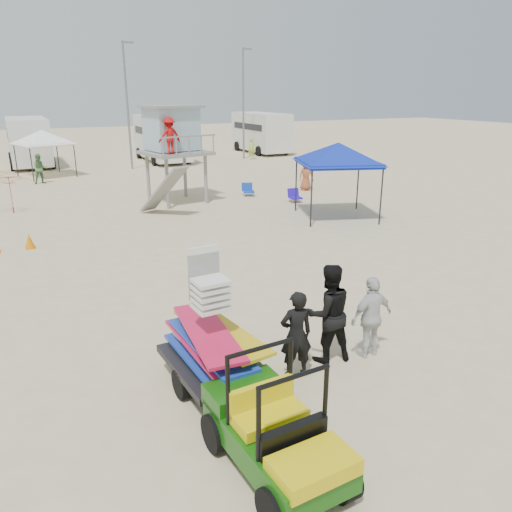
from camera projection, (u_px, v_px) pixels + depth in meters
name	position (u px, v px, depth m)	size (l,w,h in m)	color
ground	(302.00, 370.00, 9.41)	(140.00, 140.00, 0.00)	beige
utility_cart	(275.00, 424.00, 6.62)	(1.27, 2.33, 1.72)	#124D0C
surf_trailer	(211.00, 340.00, 8.56)	(1.48, 2.56, 2.29)	black
man_left	(296.00, 335.00, 8.97)	(0.61, 0.40, 1.67)	black
man_mid	(328.00, 313.00, 9.50)	(0.95, 0.74, 1.96)	black
man_right	(371.00, 317.00, 9.69)	(0.97, 0.40, 1.66)	silver
lifeguard_tower	(172.00, 133.00, 22.63)	(3.13, 3.13, 4.29)	gray
canopy_blue	(339.00, 146.00, 19.85)	(3.71, 3.71, 3.46)	black
canopy_white_c	(42.00, 132.00, 29.77)	(3.44, 3.44, 3.19)	black
umbrella_a	(12.00, 194.00, 21.19)	(1.79, 1.83, 1.65)	#AD1227
cone_far	(29.00, 241.00, 16.59)	(0.34, 0.34, 0.50)	orange
beach_chair_b	(294.00, 195.00, 23.52)	(0.61, 0.66, 0.64)	#2610B4
beach_chair_c	(248.00, 189.00, 24.96)	(0.69, 0.76, 0.64)	#0F38AD
rv_mid_left	(28.00, 140.00, 34.40)	(2.65, 6.50, 3.25)	silver
rv_mid_right	(162.00, 136.00, 36.90)	(2.64, 7.00, 3.25)	silver
rv_far_right	(261.00, 131.00, 41.95)	(2.64, 6.60, 3.25)	silver
light_pole_left	(128.00, 107.00, 32.40)	(0.14, 0.14, 8.00)	slate
light_pole_right	(243.00, 105.00, 37.45)	(0.14, 0.14, 8.00)	slate
distant_beachgoers	(57.00, 177.00, 25.17)	(22.65, 13.08, 1.82)	#B1C64A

